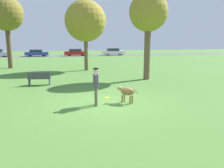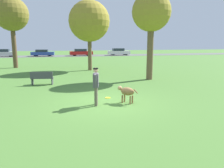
# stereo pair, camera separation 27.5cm
# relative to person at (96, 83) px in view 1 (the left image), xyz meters

# --- Properties ---
(ground_plane) EXTENTS (120.00, 120.00, 0.00)m
(ground_plane) POSITION_rel_person_xyz_m (0.42, 0.21, -0.96)
(ground_plane) COLOR #4C7A33
(far_road_strip) EXTENTS (120.00, 6.00, 0.01)m
(far_road_strip) POSITION_rel_person_xyz_m (0.42, 34.65, -0.96)
(far_road_strip) COLOR #5B5B59
(far_road_strip) RESTS_ON ground_plane
(person) EXTENTS (0.31, 0.71, 1.62)m
(person) POSITION_rel_person_xyz_m (0.00, 0.00, 0.00)
(person) COLOR #665B4C
(person) RESTS_ON ground_plane
(dog) EXTENTS (0.78, 0.84, 0.73)m
(dog) POSITION_rel_person_xyz_m (1.38, 0.03, -0.45)
(dog) COLOR olive
(dog) RESTS_ON ground_plane
(frisbee) EXTENTS (0.26, 0.26, 0.02)m
(frisbee) POSITION_rel_person_xyz_m (0.75, 1.08, -0.95)
(frisbee) COLOR yellow
(frisbee) RESTS_ON ground_plane
(tree_far_left) EXTENTS (3.39, 3.39, 7.14)m
(tree_far_left) POSITION_rel_person_xyz_m (-6.04, 15.66, 4.42)
(tree_far_left) COLOR brown
(tree_far_left) RESTS_ON ground_plane
(tree_near_right) EXTENTS (2.70, 2.70, 6.07)m
(tree_near_right) POSITION_rel_person_xyz_m (4.83, 5.66, 3.66)
(tree_near_right) COLOR brown
(tree_near_right) RESTS_ON ground_plane
(tree_mid_center) EXTENTS (3.81, 3.81, 6.49)m
(tree_mid_center) POSITION_rel_person_xyz_m (1.33, 11.88, 3.60)
(tree_mid_center) COLOR brown
(tree_mid_center) RESTS_ON ground_plane
(parked_car_blue) EXTENTS (4.26, 2.03, 1.27)m
(parked_car_blue) POSITION_rel_person_xyz_m (-4.67, 34.53, -0.32)
(parked_car_blue) COLOR #284293
(parked_car_blue) RESTS_ON ground_plane
(parked_car_red) EXTENTS (4.45, 1.85, 1.34)m
(parked_car_red) POSITION_rel_person_xyz_m (2.54, 34.36, -0.29)
(parked_car_red) COLOR red
(parked_car_red) RESTS_ON ground_plane
(parked_car_white) EXTENTS (4.42, 1.84, 1.39)m
(parked_car_white) POSITION_rel_person_xyz_m (10.22, 34.42, -0.28)
(parked_car_white) COLOR white
(parked_car_white) RESTS_ON ground_plane
(park_bench) EXTENTS (1.44, 0.59, 0.84)m
(park_bench) POSITION_rel_person_xyz_m (-2.62, 5.33, -0.51)
(park_bench) COLOR #47474C
(park_bench) RESTS_ON ground_plane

